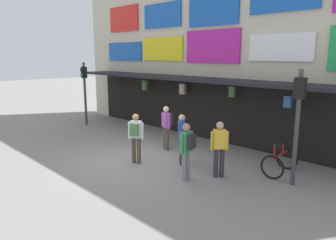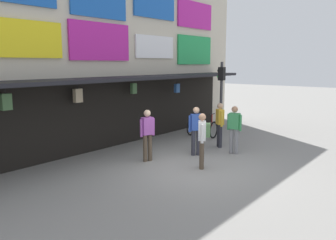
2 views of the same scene
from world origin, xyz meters
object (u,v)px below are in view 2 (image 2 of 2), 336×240
at_px(pedestrian_in_yellow, 234,126).
at_px(pedestrian_in_blue, 147,131).
at_px(traffic_light_far, 221,87).
at_px(pedestrian_in_red, 196,128).
at_px(pedestrian_in_white, 220,122).
at_px(pedestrian_in_green, 203,136).
at_px(bicycle_parked, 202,128).

xyz_separation_m(pedestrian_in_yellow, pedestrian_in_blue, (-2.63, 1.74, 0.00)).
bearing_deg(pedestrian_in_blue, traffic_light_far, 1.75).
bearing_deg(pedestrian_in_red, pedestrian_in_white, -1.13).
distance_m(traffic_light_far, pedestrian_in_red, 3.68).
bearing_deg(pedestrian_in_red, pedestrian_in_blue, 152.02).
xyz_separation_m(pedestrian_in_green, pedestrian_in_blue, (-0.44, 1.85, 0.00)).
bearing_deg(pedestrian_in_blue, pedestrian_in_red, -27.98).
distance_m(pedestrian_in_green, pedestrian_in_yellow, 2.19).
bearing_deg(pedestrian_in_blue, pedestrian_in_yellow, -33.52).
relative_size(traffic_light_far, pedestrian_in_yellow, 1.90).
relative_size(bicycle_parked, pedestrian_in_blue, 0.72).
xyz_separation_m(pedestrian_in_white, pedestrian_in_red, (-1.54, 0.03, 0.00)).
bearing_deg(pedestrian_in_red, pedestrian_in_yellow, -40.63).
distance_m(pedestrian_in_green, pedestrian_in_red, 1.52).
height_order(traffic_light_far, pedestrian_in_blue, traffic_light_far).
distance_m(bicycle_parked, pedestrian_in_blue, 4.34).
bearing_deg(pedestrian_in_red, traffic_light_far, 16.47).
distance_m(pedestrian_in_green, pedestrian_in_white, 2.85).
bearing_deg(pedestrian_in_green, pedestrian_in_white, 20.16).
height_order(traffic_light_far, pedestrian_in_white, traffic_light_far).
height_order(bicycle_parked, pedestrian_in_blue, pedestrian_in_blue).
height_order(traffic_light_far, pedestrian_in_yellow, traffic_light_far).
relative_size(pedestrian_in_green, pedestrian_in_blue, 1.00).
relative_size(traffic_light_far, pedestrian_in_green, 1.90).
bearing_deg(bicycle_parked, pedestrian_in_blue, -171.24).
distance_m(pedestrian_in_blue, pedestrian_in_red, 1.78).
xyz_separation_m(bicycle_parked, pedestrian_in_white, (-1.14, -1.52, 0.55)).
xyz_separation_m(traffic_light_far, pedestrian_in_yellow, (-2.28, -1.89, -1.16)).
bearing_deg(pedestrian_in_white, pedestrian_in_red, 178.87).
distance_m(bicycle_parked, pedestrian_in_red, 3.12).
relative_size(pedestrian_in_white, pedestrian_in_blue, 1.00).
height_order(bicycle_parked, pedestrian_in_white, pedestrian_in_white).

